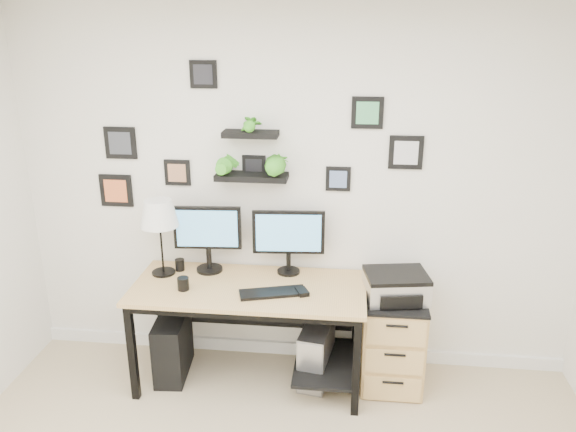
# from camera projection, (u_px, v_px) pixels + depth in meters

# --- Properties ---
(room) EXTENTS (4.00, 4.00, 4.00)m
(room) POSITION_uv_depth(u_px,v_px,m) (295.00, 348.00, 4.38)
(room) COLOR #C6B28D
(room) RESTS_ON ground
(desk) EXTENTS (1.60, 0.70, 0.75)m
(desk) POSITION_uv_depth(u_px,v_px,m) (255.00, 300.00, 3.92)
(desk) COLOR tan
(desk) RESTS_ON ground
(monitor_left) EXTENTS (0.48, 0.20, 0.49)m
(monitor_left) POSITION_uv_depth(u_px,v_px,m) (208.00, 234.00, 3.98)
(monitor_left) COLOR black
(monitor_left) RESTS_ON desk
(monitor_right) EXTENTS (0.51, 0.18, 0.47)m
(monitor_right) POSITION_uv_depth(u_px,v_px,m) (289.00, 237.00, 3.95)
(monitor_right) COLOR black
(monitor_right) RESTS_ON desk
(keyboard) EXTENTS (0.46, 0.26, 0.02)m
(keyboard) POSITION_uv_depth(u_px,v_px,m) (273.00, 293.00, 3.73)
(keyboard) COLOR black
(keyboard) RESTS_ON desk
(mouse) EXTENTS (0.10, 0.12, 0.03)m
(mouse) POSITION_uv_depth(u_px,v_px,m) (302.00, 292.00, 3.73)
(mouse) COLOR black
(mouse) RESTS_ON desk
(table_lamp) EXTENTS (0.27, 0.27, 0.55)m
(table_lamp) POSITION_uv_depth(u_px,v_px,m) (159.00, 215.00, 3.89)
(table_lamp) COLOR black
(table_lamp) RESTS_ON desk
(mug) EXTENTS (0.08, 0.08, 0.09)m
(mug) POSITION_uv_depth(u_px,v_px,m) (183.00, 284.00, 3.78)
(mug) COLOR black
(mug) RESTS_ON desk
(pen_cup) EXTENTS (0.07, 0.07, 0.09)m
(pen_cup) POSITION_uv_depth(u_px,v_px,m) (180.00, 265.00, 4.07)
(pen_cup) COLOR black
(pen_cup) RESTS_ON desk
(pc_tower_black) EXTENTS (0.24, 0.47, 0.46)m
(pc_tower_black) POSITION_uv_depth(u_px,v_px,m) (173.00, 346.00, 4.09)
(pc_tower_black) COLOR black
(pc_tower_black) RESTS_ON ground
(pc_tower_grey) EXTENTS (0.25, 0.45, 0.42)m
(pc_tower_grey) POSITION_uv_depth(u_px,v_px,m) (316.00, 353.00, 4.03)
(pc_tower_grey) COLOR gray
(pc_tower_grey) RESTS_ON ground
(file_cabinet) EXTENTS (0.43, 0.53, 0.67)m
(file_cabinet) POSITION_uv_depth(u_px,v_px,m) (392.00, 340.00, 3.97)
(file_cabinet) COLOR tan
(file_cabinet) RESTS_ON ground
(printer) EXTENTS (0.46, 0.39, 0.19)m
(printer) POSITION_uv_depth(u_px,v_px,m) (396.00, 286.00, 3.81)
(printer) COLOR silver
(printer) RESTS_ON file_cabinet
(wall_decor) EXTENTS (2.31, 0.18, 1.05)m
(wall_decor) POSITION_uv_depth(u_px,v_px,m) (249.00, 150.00, 3.83)
(wall_decor) COLOR black
(wall_decor) RESTS_ON ground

